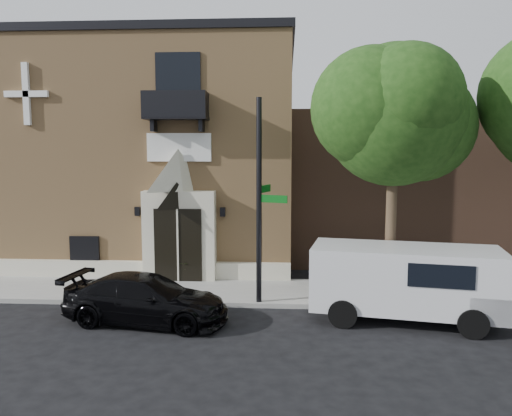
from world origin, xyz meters
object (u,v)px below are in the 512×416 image
(cargo_van, at_px, (412,281))
(pedestrian_near, at_px, (347,275))
(fire_hydrant, at_px, (355,292))
(black_sedan, at_px, (146,299))
(street_sign, at_px, (260,201))
(dumpster, at_px, (377,278))

(cargo_van, xyz_separation_m, pedestrian_near, (-1.61, 1.62, -0.26))
(cargo_van, distance_m, fire_hydrant, 1.91)
(black_sedan, height_order, cargo_van, cargo_van)
(street_sign, relative_size, pedestrian_near, 4.07)
(fire_hydrant, distance_m, pedestrian_near, 0.69)
(fire_hydrant, distance_m, dumpster, 0.98)
(dumpster, bearing_deg, black_sedan, -172.72)
(street_sign, bearing_deg, cargo_van, 5.22)
(black_sedan, distance_m, cargo_van, 7.45)
(black_sedan, relative_size, street_sign, 0.75)
(black_sedan, relative_size, pedestrian_near, 3.03)
(dumpster, bearing_deg, fire_hydrant, -153.23)
(pedestrian_near, bearing_deg, cargo_van, 128.23)
(fire_hydrant, bearing_deg, black_sedan, -164.76)
(cargo_van, height_order, street_sign, street_sign)
(fire_hydrant, bearing_deg, dumpster, 37.61)
(street_sign, bearing_deg, pedestrian_near, 30.20)
(black_sedan, xyz_separation_m, dumpster, (6.75, 2.21, 0.12))
(street_sign, bearing_deg, dumpster, 28.34)
(black_sedan, height_order, fire_hydrant, black_sedan)
(dumpster, relative_size, pedestrian_near, 1.38)
(black_sedan, height_order, street_sign, street_sign)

